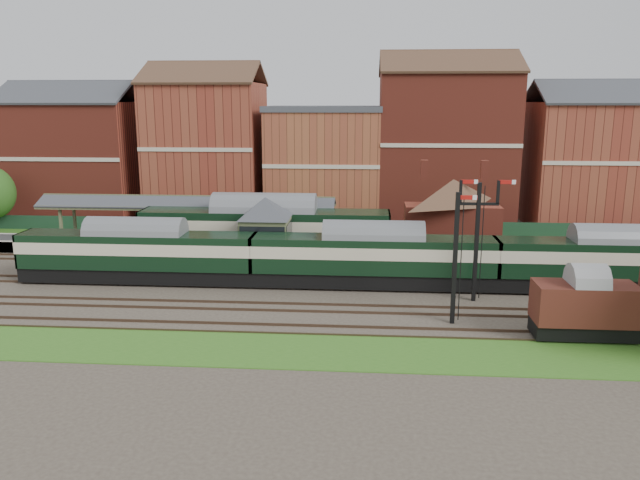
# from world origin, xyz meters

# --- Properties ---
(ground) EXTENTS (160.00, 160.00, 0.00)m
(ground) POSITION_xyz_m (0.00, 0.00, 0.00)
(ground) COLOR #473D33
(ground) RESTS_ON ground
(grass_back) EXTENTS (90.00, 4.50, 0.06)m
(grass_back) POSITION_xyz_m (0.00, 16.00, 0.03)
(grass_back) COLOR #2D6619
(grass_back) RESTS_ON ground
(grass_front) EXTENTS (90.00, 5.00, 0.06)m
(grass_front) POSITION_xyz_m (0.00, -12.00, 0.03)
(grass_front) COLOR #2D6619
(grass_front) RESTS_ON ground
(fence) EXTENTS (90.00, 0.12, 1.50)m
(fence) POSITION_xyz_m (0.00, 18.00, 0.75)
(fence) COLOR #193823
(fence) RESTS_ON ground
(platform) EXTENTS (55.00, 3.40, 1.00)m
(platform) POSITION_xyz_m (-5.00, 9.75, 0.50)
(platform) COLOR #2D2D2D
(platform) RESTS_ON ground
(signal_box) EXTENTS (5.40, 5.40, 6.00)m
(signal_box) POSITION_xyz_m (-3.00, 3.25, 3.19)
(signal_box) COLOR #556A4B
(signal_box) RESTS_ON ground
(brick_hut) EXTENTS (3.20, 2.64, 2.94)m
(brick_hut) POSITION_xyz_m (5.00, 3.25, 1.20)
(brick_hut) COLOR maroon
(brick_hut) RESTS_ON ground
(station_building) EXTENTS (8.10, 8.10, 5.90)m
(station_building) POSITION_xyz_m (12.00, 9.75, 3.96)
(station_building) COLOR maroon
(station_building) RESTS_ON platform
(canopy) EXTENTS (26.00, 3.89, 4.08)m
(canopy) POSITION_xyz_m (-11.00, 9.75, 4.58)
(canopy) COLOR #525A38
(canopy) RESTS_ON platform
(semaphore_bracket) EXTENTS (3.60, 0.25, 8.18)m
(semaphore_bracket) POSITION_xyz_m (12.04, -2.50, 4.63)
(semaphore_bracket) COLOR black
(semaphore_bracket) RESTS_ON ground
(semaphore_siding) EXTENTS (1.23, 0.25, 8.00)m
(semaphore_siding) POSITION_xyz_m (10.02, -7.00, 4.16)
(semaphore_siding) COLOR black
(semaphore_siding) RESTS_ON ground
(town_backdrop) EXTENTS (69.00, 10.00, 16.00)m
(town_backdrop) POSITION_xyz_m (-0.18, 25.00, 7.00)
(town_backdrop) COLOR maroon
(town_backdrop) RESTS_ON ground
(dmu_train) EXTENTS (51.84, 2.73, 3.98)m
(dmu_train) POSITION_xyz_m (5.24, 0.00, 2.34)
(dmu_train) COLOR black
(dmu_train) RESTS_ON ground
(platform_railcar) EXTENTS (20.50, 3.23, 4.72)m
(platform_railcar) POSITION_xyz_m (-3.62, 6.50, 2.74)
(platform_railcar) COLOR black
(platform_railcar) RESTS_ON ground
(goods_van_a) EXTENTS (5.55, 2.41, 3.37)m
(goods_van_a) POSITION_xyz_m (17.00, -9.00, 1.93)
(goods_van_a) COLOR black
(goods_van_a) RESTS_ON ground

